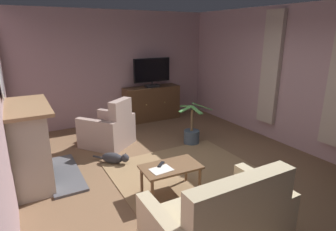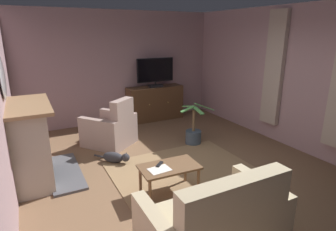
{
  "view_description": "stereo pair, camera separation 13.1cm",
  "coord_description": "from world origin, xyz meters",
  "px_view_note": "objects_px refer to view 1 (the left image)",
  "views": [
    {
      "loc": [
        -2.33,
        -3.51,
        2.3
      ],
      "look_at": [
        -0.21,
        0.29,
        0.98
      ],
      "focal_mm": 29.79,
      "sensor_mm": 36.0,
      "label": 1
    },
    {
      "loc": [
        -2.21,
        -3.57,
        2.3
      ],
      "look_at": [
        -0.21,
        0.29,
        0.98
      ],
      "focal_mm": 29.79,
      "sensor_mm": 36.0,
      "label": 2
    }
  ],
  "objects_px": {
    "coffee_table": "(171,170)",
    "tv_remote": "(161,164)",
    "sofa_floral": "(220,222)",
    "armchair_beside_cabinet": "(109,130)",
    "tv_cabinet": "(152,104)",
    "wall_mirror_oval": "(1,78)",
    "potted_plant_tall_palm_by_window": "(192,134)",
    "folded_newspaper": "(161,170)",
    "television": "(152,72)",
    "cat": "(114,158)",
    "fireplace": "(31,146)"
  },
  "relations": [
    {
      "from": "coffee_table",
      "to": "cat",
      "type": "bearing_deg",
      "value": 107.12
    },
    {
      "from": "folded_newspaper",
      "to": "armchair_beside_cabinet",
      "type": "relative_size",
      "value": 0.25
    },
    {
      "from": "tv_cabinet",
      "to": "cat",
      "type": "height_order",
      "value": "tv_cabinet"
    },
    {
      "from": "cat",
      "to": "wall_mirror_oval",
      "type": "bearing_deg",
      "value": -179.9
    },
    {
      "from": "cat",
      "to": "fireplace",
      "type": "bearing_deg",
      "value": -179.88
    },
    {
      "from": "folded_newspaper",
      "to": "armchair_beside_cabinet",
      "type": "distance_m",
      "value": 2.26
    },
    {
      "from": "armchair_beside_cabinet",
      "to": "potted_plant_tall_palm_by_window",
      "type": "xyz_separation_m",
      "value": [
        1.57,
        -0.76,
        -0.12
      ]
    },
    {
      "from": "fireplace",
      "to": "wall_mirror_oval",
      "type": "distance_m",
      "value": 1.1
    },
    {
      "from": "tv_remote",
      "to": "folded_newspaper",
      "type": "xyz_separation_m",
      "value": [
        -0.06,
        -0.13,
        -0.01
      ]
    },
    {
      "from": "wall_mirror_oval",
      "to": "fireplace",
      "type": "bearing_deg",
      "value": -0.0
    },
    {
      "from": "tv_cabinet",
      "to": "coffee_table",
      "type": "relative_size",
      "value": 1.7
    },
    {
      "from": "sofa_floral",
      "to": "tv_cabinet",
      "type": "bearing_deg",
      "value": 72.95
    },
    {
      "from": "fireplace",
      "to": "potted_plant_tall_palm_by_window",
      "type": "height_order",
      "value": "fireplace"
    },
    {
      "from": "tv_cabinet",
      "to": "potted_plant_tall_palm_by_window",
      "type": "bearing_deg",
      "value": -90.15
    },
    {
      "from": "tv_remote",
      "to": "folded_newspaper",
      "type": "relative_size",
      "value": 0.57
    },
    {
      "from": "folded_newspaper",
      "to": "television",
      "type": "bearing_deg",
      "value": 62.32
    },
    {
      "from": "folded_newspaper",
      "to": "cat",
      "type": "height_order",
      "value": "folded_newspaper"
    },
    {
      "from": "sofa_floral",
      "to": "potted_plant_tall_palm_by_window",
      "type": "relative_size",
      "value": 1.74
    },
    {
      "from": "sofa_floral",
      "to": "cat",
      "type": "xyz_separation_m",
      "value": [
        -0.35,
        2.54,
        -0.22
      ]
    },
    {
      "from": "fireplace",
      "to": "armchair_beside_cabinet",
      "type": "height_order",
      "value": "fireplace"
    },
    {
      "from": "wall_mirror_oval",
      "to": "armchair_beside_cabinet",
      "type": "distance_m",
      "value": 2.37
    },
    {
      "from": "tv_cabinet",
      "to": "folded_newspaper",
      "type": "height_order",
      "value": "tv_cabinet"
    },
    {
      "from": "fireplace",
      "to": "sofa_floral",
      "type": "height_order",
      "value": "fireplace"
    },
    {
      "from": "tv_remote",
      "to": "sofa_floral",
      "type": "distance_m",
      "value": 1.3
    },
    {
      "from": "tv_cabinet",
      "to": "armchair_beside_cabinet",
      "type": "xyz_separation_m",
      "value": [
        -1.57,
        -1.19,
        -0.1
      ]
    },
    {
      "from": "television",
      "to": "tv_cabinet",
      "type": "bearing_deg",
      "value": 90.0
    },
    {
      "from": "wall_mirror_oval",
      "to": "folded_newspaper",
      "type": "relative_size",
      "value": 2.83
    },
    {
      "from": "folded_newspaper",
      "to": "armchair_beside_cabinet",
      "type": "height_order",
      "value": "armchair_beside_cabinet"
    },
    {
      "from": "television",
      "to": "tv_remote",
      "type": "height_order",
      "value": "television"
    },
    {
      "from": "tv_cabinet",
      "to": "wall_mirror_oval",
      "type": "bearing_deg",
      "value": -147.96
    },
    {
      "from": "coffee_table",
      "to": "cat",
      "type": "height_order",
      "value": "coffee_table"
    },
    {
      "from": "tv_cabinet",
      "to": "folded_newspaper",
      "type": "distance_m",
      "value": 3.77
    },
    {
      "from": "coffee_table",
      "to": "armchair_beside_cabinet",
      "type": "bearing_deg",
      "value": 95.78
    },
    {
      "from": "fireplace",
      "to": "coffee_table",
      "type": "relative_size",
      "value": 1.61
    },
    {
      "from": "tv_remote",
      "to": "sofa_floral",
      "type": "xyz_separation_m",
      "value": [
        0.05,
        -1.29,
        -0.13
      ]
    },
    {
      "from": "sofa_floral",
      "to": "television",
      "type": "bearing_deg",
      "value": 72.76
    },
    {
      "from": "fireplace",
      "to": "folded_newspaper",
      "type": "bearing_deg",
      "value": -41.76
    },
    {
      "from": "sofa_floral",
      "to": "armchair_beside_cabinet",
      "type": "xyz_separation_m",
      "value": [
        -0.16,
        3.41,
        -0.0
      ]
    },
    {
      "from": "wall_mirror_oval",
      "to": "potted_plant_tall_palm_by_window",
      "type": "distance_m",
      "value": 3.62
    },
    {
      "from": "sofa_floral",
      "to": "potted_plant_tall_palm_by_window",
      "type": "distance_m",
      "value": 3.01
    },
    {
      "from": "wall_mirror_oval",
      "to": "sofa_floral",
      "type": "xyz_separation_m",
      "value": [
        1.89,
        -2.54,
        -1.35
      ]
    },
    {
      "from": "tv_remote",
      "to": "cat",
      "type": "bearing_deg",
      "value": 61.82
    },
    {
      "from": "fireplace",
      "to": "potted_plant_tall_palm_by_window",
      "type": "xyz_separation_m",
      "value": [
        3.06,
        0.12,
        -0.4
      ]
    },
    {
      "from": "tv_cabinet",
      "to": "television",
      "type": "xyz_separation_m",
      "value": [
        0.0,
        -0.05,
        0.87
      ]
    },
    {
      "from": "coffee_table",
      "to": "tv_remote",
      "type": "xyz_separation_m",
      "value": [
        -0.11,
        0.09,
        0.07
      ]
    },
    {
      "from": "coffee_table",
      "to": "folded_newspaper",
      "type": "bearing_deg",
      "value": -167.56
    },
    {
      "from": "wall_mirror_oval",
      "to": "armchair_beside_cabinet",
      "type": "bearing_deg",
      "value": 26.81
    },
    {
      "from": "tv_remote",
      "to": "fireplace",
      "type": "bearing_deg",
      "value": 100.36
    },
    {
      "from": "potted_plant_tall_palm_by_window",
      "to": "fireplace",
      "type": "bearing_deg",
      "value": -177.78
    },
    {
      "from": "fireplace",
      "to": "folded_newspaper",
      "type": "distance_m",
      "value": 2.07
    }
  ]
}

